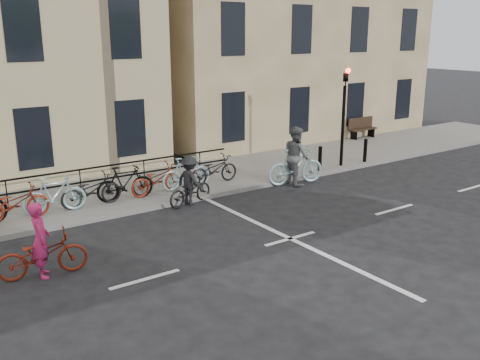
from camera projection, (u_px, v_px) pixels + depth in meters
ground at (290, 239)px, 13.48m from camera, size 120.00×120.00×0.00m
sidewalk at (58, 204)px, 15.97m from camera, size 46.00×4.00×0.15m
building_east at (263, 9)px, 27.08m from camera, size 14.00×10.00×12.00m
traffic_light at (344, 105)px, 19.69m from camera, size 0.18×0.30×3.90m
bollard_east at (320, 158)px, 19.44m from camera, size 0.14×0.14×0.90m
bollard_west at (365, 150)px, 20.77m from camera, size 0.14×0.14×0.90m
bench at (362, 127)px, 25.50m from camera, size 1.60×0.41×0.97m
parked_bikes at (91, 189)px, 15.45m from camera, size 10.40×1.23×1.05m
cyclist_pink at (42, 251)px, 11.28m from camera, size 1.94×0.96×1.65m
cyclist_grey at (296, 161)px, 18.14m from camera, size 2.14×1.11×2.00m
cyclist_dark at (190, 186)px, 16.04m from camera, size 1.77×1.08×1.50m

